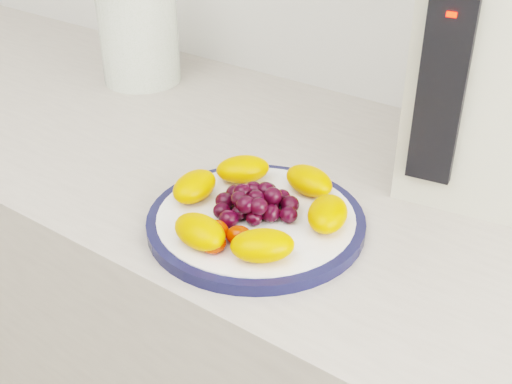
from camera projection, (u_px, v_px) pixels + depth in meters
The scene contains 9 objects.
counter at pixel (253, 373), 1.18m from camera, with size 3.50×0.60×0.90m, color #B5A99C.
cabinet_face at pixel (253, 384), 1.20m from camera, with size 3.48×0.58×0.84m, color #937157.
plate_rim at pixel (256, 221), 0.79m from camera, with size 0.27×0.27×0.01m, color #111438.
plate_face at pixel (256, 221), 0.79m from camera, with size 0.24×0.24×0.02m, color white.
canister at pixel (139, 36), 1.18m from camera, with size 0.14×0.14×0.17m, color #466522.
appliance_body at pixel (500, 65), 0.83m from camera, with size 0.18×0.25×0.32m, color beige.
appliance_panel at pixel (441, 90), 0.75m from camera, with size 0.05×0.02×0.24m, color black.
appliance_led at pixel (452, 14), 0.70m from camera, with size 0.01×0.01×0.01m, color #FF0C05.
fruit_plate at pixel (254, 204), 0.78m from camera, with size 0.23×0.23×0.04m.
Camera 1 is at (0.50, 0.52, 1.35)m, focal length 45.00 mm.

